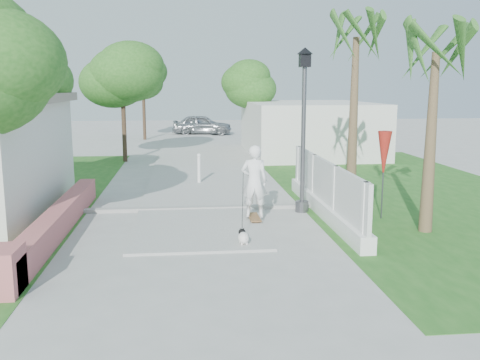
{
  "coord_description": "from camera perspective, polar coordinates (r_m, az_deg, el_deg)",
  "views": [
    {
      "loc": [
        -0.32,
        -8.66,
        3.46
      ],
      "look_at": [
        1.07,
        4.52,
        1.1
      ],
      "focal_mm": 40.0,
      "sensor_mm": 36.0,
      "label": 1
    }
  ],
  "objects": [
    {
      "name": "bollard",
      "position": [
        18.88,
        -4.39,
        1.31
      ],
      "size": [
        0.14,
        0.14,
        1.09
      ],
      "color": "white",
      "rests_on": "ground"
    },
    {
      "name": "street_lamp",
      "position": [
        14.56,
        6.79,
        5.95
      ],
      "size": [
        0.44,
        0.44,
        4.44
      ],
      "color": "#59595E",
      "rests_on": "ground"
    },
    {
      "name": "dog",
      "position": [
        11.69,
        0.35,
        -6.1
      ],
      "size": [
        0.26,
        0.53,
        0.37
      ],
      "rotation": [
        0.0,
        0.0,
        0.07
      ],
      "color": "white",
      "rests_on": "ground"
    },
    {
      "name": "path_strip",
      "position": [
        28.86,
        -5.37,
        3.24
      ],
      "size": [
        3.2,
        36.0,
        0.06
      ],
      "primitive_type": "cube",
      "color": "#B7B7B2",
      "rests_on": "ground"
    },
    {
      "name": "tree_path_right",
      "position": [
        28.86,
        1.02,
        10.17
      ],
      "size": [
        3.0,
        3.0,
        4.79
      ],
      "color": "#4C3826",
      "rests_on": "ground"
    },
    {
      "name": "tree_path_far",
      "position": [
        34.73,
        -10.28,
        10.54
      ],
      "size": [
        3.2,
        3.2,
        5.17
      ],
      "color": "#4C3826",
      "rests_on": "ground"
    },
    {
      "name": "tree_left_mid",
      "position": [
        17.9,
        -23.13,
        9.42
      ],
      "size": [
        3.2,
        3.2,
        4.85
      ],
      "color": "#4C3826",
      "rests_on": "ground"
    },
    {
      "name": "pink_wall",
      "position": [
        12.96,
        -19.2,
        -4.54
      ],
      "size": [
        0.45,
        8.2,
        0.8
      ],
      "color": "#BE6162",
      "rests_on": "ground"
    },
    {
      "name": "tree_path_left",
      "position": [
        24.78,
        -12.42,
        10.71
      ],
      "size": [
        3.4,
        3.4,
        5.23
      ],
      "color": "#4C3826",
      "rests_on": "ground"
    },
    {
      "name": "ground",
      "position": [
        9.33,
        -3.72,
        -11.7
      ],
      "size": [
        90.0,
        90.0,
        0.0
      ],
      "primitive_type": "plane",
      "color": "#B7B7B2",
      "rests_on": "ground"
    },
    {
      "name": "building_right",
      "position": [
        27.48,
        7.31,
        5.52
      ],
      "size": [
        6.0,
        8.0,
        2.6
      ],
      "primitive_type": "cube",
      "color": "silver",
      "rests_on": "ground"
    },
    {
      "name": "palm_near",
      "position": [
        13.17,
        20.13,
        11.64
      ],
      "size": [
        1.8,
        1.8,
        4.7
      ],
      "color": "brown",
      "rests_on": "ground"
    },
    {
      "name": "lattice_fence",
      "position": [
        14.46,
        9.0,
        -1.67
      ],
      "size": [
        0.35,
        7.0,
        1.5
      ],
      "color": "white",
      "rests_on": "ground"
    },
    {
      "name": "parked_car",
      "position": [
        37.88,
        -4.07,
        5.91
      ],
      "size": [
        4.21,
        1.88,
        1.41
      ],
      "primitive_type": "imported",
      "rotation": [
        0.0,
        0.0,
        1.52
      ],
      "color": "#989A9F",
      "rests_on": "ground"
    },
    {
      "name": "curb",
      "position": [
        15.05,
        -4.67,
        -3.03
      ],
      "size": [
        6.5,
        0.25,
        0.1
      ],
      "primitive_type": "cube",
      "color": "#999993",
      "rests_on": "ground"
    },
    {
      "name": "grass_right",
      "position": [
        18.52,
        17.36,
        -1.12
      ],
      "size": [
        8.0,
        20.0,
        0.01
      ],
      "primitive_type": "cube",
      "color": "#235F1E",
      "rests_on": "ground"
    },
    {
      "name": "skateboarder",
      "position": [
        13.17,
        0.98,
        -1.05
      ],
      "size": [
        0.87,
        2.45,
        1.97
      ],
      "rotation": [
        0.0,
        0.0,
        3.03
      ],
      "color": "brown",
      "rests_on": "ground"
    },
    {
      "name": "patio_umbrella",
      "position": [
        14.23,
        15.12,
        2.59
      ],
      "size": [
        0.36,
        0.36,
        2.3
      ],
      "color": "#59595E",
      "rests_on": "ground"
    },
    {
      "name": "palm_far",
      "position": [
        15.97,
        12.26,
        13.55
      ],
      "size": [
        1.8,
        1.8,
        5.3
      ],
      "color": "brown",
      "rests_on": "ground"
    }
  ]
}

